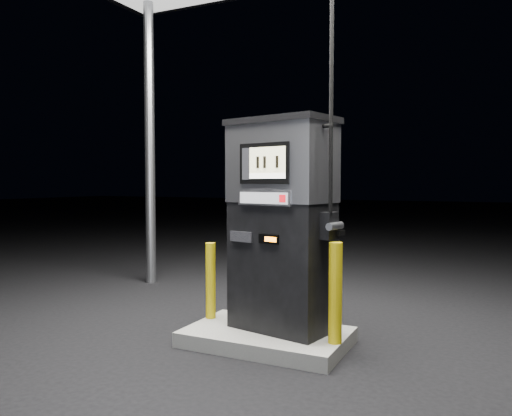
% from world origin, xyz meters
% --- Properties ---
extents(ground, '(80.00, 80.00, 0.00)m').
position_xyz_m(ground, '(0.00, 0.00, 0.00)').
color(ground, black).
rests_on(ground, ground).
extents(pump_island, '(1.60, 1.00, 0.15)m').
position_xyz_m(pump_island, '(0.00, 0.00, 0.07)').
color(pump_island, slate).
rests_on(pump_island, ground).
extents(fuel_dispenser, '(1.22, 0.83, 4.39)m').
position_xyz_m(fuel_dispenser, '(0.12, 0.10, 1.24)').
color(fuel_dispenser, black).
rests_on(fuel_dispenser, pump_island).
extents(bollard_left, '(0.14, 0.14, 0.83)m').
position_xyz_m(bollard_left, '(-0.74, 0.13, 0.56)').
color(bollard_left, gold).
rests_on(bollard_left, pump_island).
extents(bollard_right, '(0.16, 0.16, 0.94)m').
position_xyz_m(bollard_right, '(0.74, -0.10, 0.62)').
color(bollard_right, gold).
rests_on(bollard_right, pump_island).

